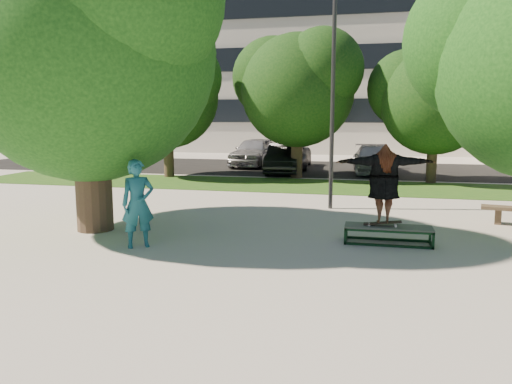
% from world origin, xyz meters
% --- Properties ---
extents(ground, '(120.00, 120.00, 0.00)m').
position_xyz_m(ground, '(0.00, 0.00, 0.00)').
color(ground, '#AFA8A1').
rests_on(ground, ground).
extents(grass_strip, '(30.00, 4.00, 0.02)m').
position_xyz_m(grass_strip, '(1.00, 9.50, 0.01)').
color(grass_strip, '#174814').
rests_on(grass_strip, ground).
extents(asphalt_strip, '(40.00, 8.00, 0.01)m').
position_xyz_m(asphalt_strip, '(0.00, 16.00, 0.01)').
color(asphalt_strip, black).
rests_on(asphalt_strip, ground).
extents(tree_left, '(6.96, 5.95, 7.12)m').
position_xyz_m(tree_left, '(-4.29, 1.09, 4.42)').
color(tree_left, '#38281E').
rests_on(tree_left, ground).
extents(bg_tree_left, '(5.28, 4.51, 5.77)m').
position_xyz_m(bg_tree_left, '(-6.57, 11.07, 3.73)').
color(bg_tree_left, '#38281E').
rests_on(bg_tree_left, ground).
extents(bg_tree_mid, '(5.76, 4.92, 6.24)m').
position_xyz_m(bg_tree_mid, '(-1.08, 12.08, 4.02)').
color(bg_tree_mid, '#38281E').
rests_on(bg_tree_mid, ground).
extents(bg_tree_right, '(5.04, 4.31, 5.43)m').
position_xyz_m(bg_tree_right, '(4.43, 11.57, 3.49)').
color(bg_tree_right, '#38281E').
rests_on(bg_tree_right, ground).
extents(lamppost, '(0.25, 0.15, 6.11)m').
position_xyz_m(lamppost, '(1.00, 5.00, 3.15)').
color(lamppost, '#2D2D30').
rests_on(lamppost, ground).
extents(office_building, '(30.00, 14.12, 16.00)m').
position_xyz_m(office_building, '(-2.00, 31.98, 8.00)').
color(office_building, '#BBB8AE').
rests_on(office_building, ground).
extents(grind_box, '(1.80, 0.60, 0.38)m').
position_xyz_m(grind_box, '(2.50, 1.21, 0.19)').
color(grind_box, '#103219').
rests_on(grind_box, ground).
extents(skater_rig, '(2.08, 0.82, 1.73)m').
position_xyz_m(skater_rig, '(2.38, 1.21, 1.28)').
color(skater_rig, white).
rests_on(skater_rig, grind_box).
extents(bystander, '(0.79, 0.73, 1.81)m').
position_xyz_m(bystander, '(-2.50, -0.20, 0.90)').
color(bystander, '#1C5F6A').
rests_on(bystander, ground).
extents(car_silver_a, '(2.22, 4.66, 1.54)m').
position_xyz_m(car_silver_a, '(-3.88, 16.41, 0.77)').
color(car_silver_a, '#BAB9BE').
rests_on(car_silver_a, asphalt_strip).
extents(car_dark, '(1.72, 4.27, 1.38)m').
position_xyz_m(car_dark, '(-1.79, 13.50, 0.69)').
color(car_dark, black).
rests_on(car_dark, asphalt_strip).
extents(car_grey, '(2.42, 4.79, 1.30)m').
position_xyz_m(car_grey, '(-2.00, 15.82, 0.65)').
color(car_grey, '#545459').
rests_on(car_grey, asphalt_strip).
extents(car_silver_b, '(2.10, 4.56, 1.29)m').
position_xyz_m(car_silver_b, '(2.25, 14.62, 0.65)').
color(car_silver_b, '#ADACB1').
rests_on(car_silver_b, asphalt_strip).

